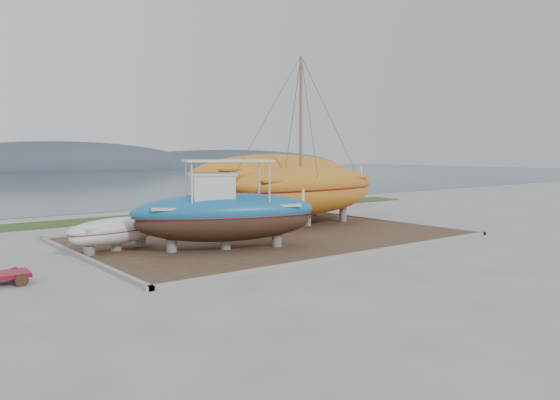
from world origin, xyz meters
TOP-DOWN VIEW (x-y plane):
  - ground at (0.00, 0.00)m, footprint 140.00×140.00m
  - dirt_patch at (0.00, 4.00)m, footprint 18.00×12.00m
  - curb_frame at (0.00, 4.00)m, footprint 18.60×12.60m
  - grass_strip at (0.00, 15.50)m, footprint 44.00×3.00m
  - blue_caique at (-3.62, 2.26)m, footprint 8.30×5.18m
  - white_dinghy at (-7.44, 4.87)m, footprint 4.76×2.76m
  - orange_sailboat at (4.02, 5.73)m, footprint 10.40×3.51m
  - orange_bare_hull at (4.20, 9.00)m, footprint 12.11×4.06m

SIDE VIEW (x-z plane):
  - ground at x=0.00m, z-range 0.00..0.00m
  - dirt_patch at x=0.00m, z-range 0.00..0.06m
  - grass_strip at x=0.00m, z-range 0.00..0.08m
  - curb_frame at x=0.00m, z-range 0.00..0.15m
  - white_dinghy at x=-7.44m, z-range 0.06..1.41m
  - blue_caique at x=-3.62m, z-range 0.06..3.88m
  - orange_bare_hull at x=4.20m, z-range 0.06..3.99m
  - orange_sailboat at x=4.02m, z-range 0.06..9.44m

